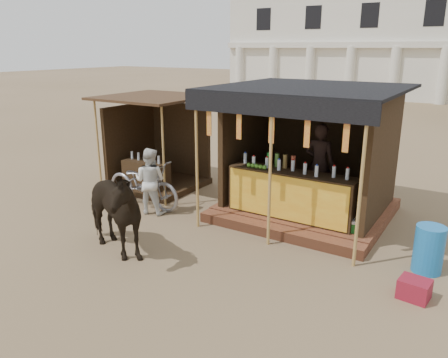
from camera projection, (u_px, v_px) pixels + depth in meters
ground at (174, 264)px, 7.40m from camera, size 120.00×120.00×0.00m
main_stall at (308, 169)px, 9.32m from camera, size 3.60×3.61×2.78m
secondary_stall at (155, 154)px, 11.39m from camera, size 2.40×2.40×2.38m
cow at (108, 211)px, 7.59m from camera, size 2.05×1.32×1.60m
motorbike at (143, 184)px, 9.96m from camera, size 2.08×0.77×1.08m
bystander at (150, 181)px, 9.51m from camera, size 0.82×0.70×1.47m
blue_barrel at (429, 249)px, 7.05m from camera, size 0.60×0.60×0.79m
red_crate at (414, 289)px, 6.35m from camera, size 0.46×0.40×0.30m
cooler at (348, 228)px, 8.30m from camera, size 0.72×0.57×0.46m
background_building at (408, 41)px, 31.57m from camera, size 26.00×7.45×8.18m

